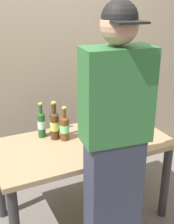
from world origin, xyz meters
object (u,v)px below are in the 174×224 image
object	(u,v)px
beer_bottle_amber	(54,121)
person_figure	(115,147)
beer_bottle_brown	(41,124)
laptop	(103,127)
beer_bottle_dark	(55,124)
beer_bottle_green	(65,127)

from	to	relation	value
beer_bottle_amber	person_figure	xyz separation A→B (m)	(0.13, -0.79, 0.11)
beer_bottle_brown	person_figure	distance (m)	0.78
laptop	person_figure	size ratio (longest dim) A/B	0.19
beer_bottle_dark	person_figure	distance (m)	0.68
beer_bottle_brown	beer_bottle_green	bearing A→B (deg)	-40.77
beer_bottle_dark	person_figure	xyz separation A→B (m)	(0.17, -0.66, 0.08)
beer_bottle_dark	beer_bottle_green	bearing A→B (deg)	-38.11
laptop	person_figure	bearing A→B (deg)	-111.77
beer_bottle_dark	person_figure	bearing A→B (deg)	-75.91
beer_bottle_amber	person_figure	distance (m)	0.81
laptop	beer_bottle_dark	size ratio (longest dim) A/B	1.10
beer_bottle_dark	beer_bottle_brown	xyz separation A→B (m)	(-0.09, 0.08, -0.01)
beer_bottle_green	laptop	bearing A→B (deg)	-2.74
beer_bottle_brown	person_figure	size ratio (longest dim) A/B	0.16
laptop	beer_bottle_green	size ratio (longest dim) A/B	1.24
beer_bottle_dark	beer_bottle_amber	bearing A→B (deg)	73.98
beer_bottle_amber	person_figure	world-z (taller)	person_figure
person_figure	beer_bottle_amber	bearing A→B (deg)	99.19
beer_bottle_green	beer_bottle_amber	distance (m)	0.18
beer_bottle_green	person_figure	world-z (taller)	person_figure
beer_bottle_brown	beer_bottle_amber	bearing A→B (deg)	23.08
laptop	beer_bottle_green	bearing A→B (deg)	177.26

